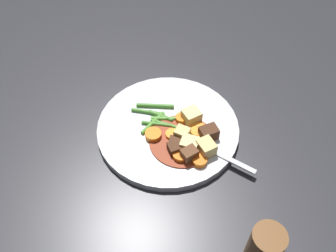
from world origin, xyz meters
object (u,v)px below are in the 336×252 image
Objects in this scene: carrot_slice_1 at (153,135)px; fork at (211,150)px; potato_chunk_2 at (189,144)px; meat_chunk_0 at (209,133)px; meat_chunk_1 at (189,154)px; potato_chunk_0 at (206,147)px; potato_chunk_1 at (182,133)px; potato_chunk_3 at (192,117)px; meat_chunk_3 at (174,148)px; carrot_slice_5 at (179,155)px; carrot_slice_3 at (174,134)px; carrot_slice_0 at (200,161)px; carrot_slice_2 at (182,118)px; carrot_slice_4 at (198,130)px; dinner_plate at (168,128)px; meat_chunk_2 at (177,141)px.

fork is (0.07, 0.10, -0.00)m from carrot_slice_1.
potato_chunk_2 reaches higher than carrot_slice_1.
meat_chunk_1 is at bearing -55.55° from meat_chunk_0.
potato_chunk_1 is (-0.05, -0.03, -0.00)m from potato_chunk_0.
potato_chunk_3 is 0.08m from meat_chunk_3.
potato_chunk_0 is 0.06m from meat_chunk_3.
fork is (0.00, 0.06, -0.00)m from carrot_slice_5.
carrot_slice_3 is at bearing -153.42° from potato_chunk_2.
carrot_slice_0 is 0.11m from carrot_slice_2.
potato_chunk_3 reaches higher than carrot_slice_4.
meat_chunk_1 is at bearing 65.16° from carrot_slice_5.
dinner_plate is 0.08m from carrot_slice_5.
fork is at bearing 55.24° from carrot_slice_1.
meat_chunk_3 reaches higher than fork.
meat_chunk_1 reaches higher than meat_chunk_3.
carrot_slice_0 is at bearing 10.43° from potato_chunk_2.
meat_chunk_3 is (0.06, -0.06, -0.00)m from potato_chunk_3.
carrot_slice_4 is 1.23× the size of meat_chunk_1.
potato_chunk_3 is 0.05m from meat_chunk_0.
meat_chunk_2 is (-0.04, -0.01, -0.01)m from meat_chunk_1.
meat_chunk_0 reaches higher than potato_chunk_2.
meat_chunk_2 reaches higher than carrot_slice_3.
meat_chunk_1 is 0.03m from meat_chunk_3.
carrot_slice_5 is 0.06m from fork.
potato_chunk_0 reaches higher than carrot_slice_2.
carrot_slice_2 is at bearing 139.32° from carrot_slice_3.
carrot_slice_1 is 0.05m from meat_chunk_3.
meat_chunk_2 is 0.07m from fork.
potato_chunk_0 is 1.41× the size of meat_chunk_2.
potato_chunk_2 is at bearing 18.90° from dinner_plate.
carrot_slice_0 is at bearing 15.88° from dinner_plate.
dinner_plate is at bearing -171.21° from meat_chunk_1.
carrot_slice_4 is (0.03, 0.05, 0.01)m from dinner_plate.
carrot_slice_1 is 0.98× the size of potato_chunk_2.
carrot_slice_5 is at bearing -60.15° from potato_chunk_2.
carrot_slice_1 is at bearing -152.33° from carrot_slice_5.
fork is at bearing 62.94° from potato_chunk_2.
meat_chunk_2 is (0.05, 0.00, 0.01)m from dinner_plate.
meat_chunk_1 is 0.20× the size of fork.
carrot_slice_5 is (0.05, -0.06, 0.00)m from carrot_slice_4.
meat_chunk_0 is (0.03, 0.10, 0.01)m from carrot_slice_1.
carrot_slice_5 is 0.97× the size of potato_chunk_0.
potato_chunk_3 reaches higher than dinner_plate.
potato_chunk_1 is 1.14× the size of meat_chunk_3.
carrot_slice_1 is at bearing -142.44° from carrot_slice_0.
carrot_slice_1 is at bearing -107.79° from meat_chunk_0.
dinner_plate is 0.09m from meat_chunk_0.
carrot_slice_1 is 0.06m from potato_chunk_1.
carrot_slice_1 is 1.00× the size of carrot_slice_5.
carrot_slice_2 is 0.02m from potato_chunk_3.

